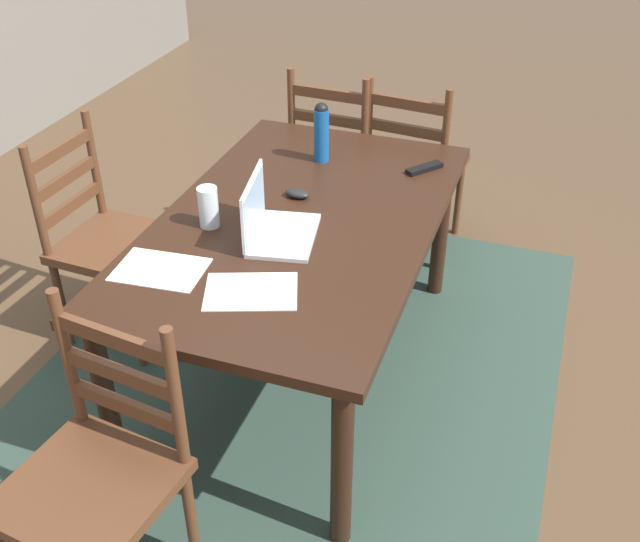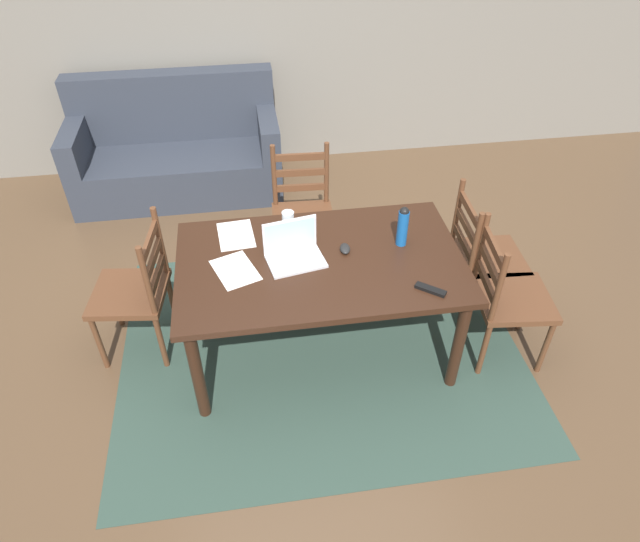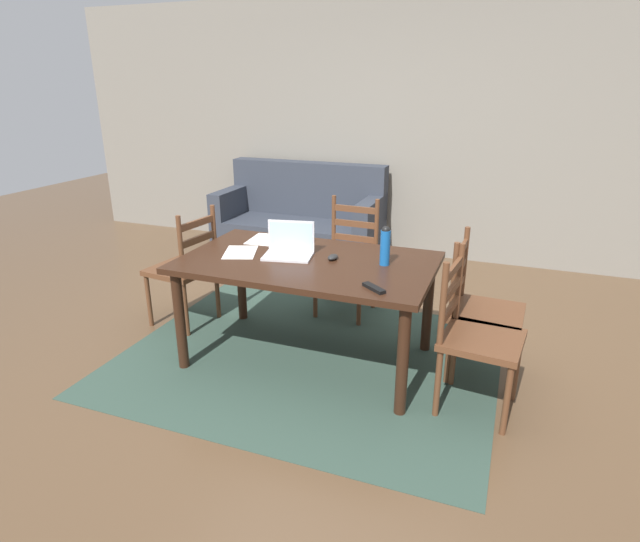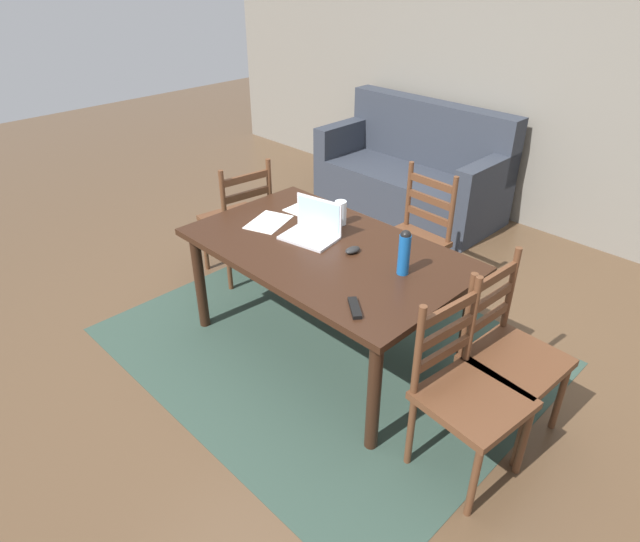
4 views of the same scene
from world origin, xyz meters
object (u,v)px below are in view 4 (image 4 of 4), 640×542
at_px(chair_right_far, 509,355).
at_px(couch, 413,173).
at_px(chair_left_far, 238,220).
at_px(laptop, 314,227).
at_px(tv_remote, 355,308).
at_px(water_bottle, 404,251).
at_px(computer_mouse, 353,250).
at_px(drinking_glass, 341,213).
at_px(dining_table, 326,259).
at_px(chair_far_head, 412,240).
at_px(chair_right_near, 467,393).

distance_m(chair_right_far, couch, 2.89).
xyz_separation_m(chair_left_far, laptop, (0.97, -0.15, 0.33)).
relative_size(chair_left_far, tv_remote, 5.59).
height_order(laptop, water_bottle, water_bottle).
relative_size(water_bottle, tv_remote, 1.52).
bearing_deg(water_bottle, tv_remote, -83.58).
bearing_deg(computer_mouse, chair_right_far, 13.14).
distance_m(chair_right_far, drinking_glass, 1.32).
xyz_separation_m(drinking_glass, tv_remote, (0.70, -0.64, -0.07)).
distance_m(water_bottle, drinking_glass, 0.69).
height_order(computer_mouse, tv_remote, computer_mouse).
bearing_deg(drinking_glass, chair_right_far, -3.89).
bearing_deg(chair_left_far, laptop, -8.56).
bearing_deg(couch, water_bottle, -55.07).
height_order(dining_table, chair_right_far, chair_right_far).
xyz_separation_m(chair_far_head, tv_remote, (0.55, -1.23, 0.28)).
xyz_separation_m(couch, drinking_glass, (0.82, -1.90, 0.46)).
distance_m(dining_table, computer_mouse, 0.20).
bearing_deg(computer_mouse, chair_far_head, 105.75).
height_order(chair_far_head, tv_remote, chair_far_head).
xyz_separation_m(chair_left_far, tv_remote, (1.67, -0.55, 0.28)).
relative_size(dining_table, water_bottle, 6.46).
height_order(couch, laptop, couch).
bearing_deg(laptop, chair_right_near, -10.83).
bearing_deg(tv_remote, chair_right_far, -7.41).
relative_size(chair_right_near, tv_remote, 5.59).
bearing_deg(dining_table, chair_far_head, 89.87).
relative_size(chair_far_head, chair_right_near, 1.00).
height_order(chair_left_far, chair_right_near, same).
bearing_deg(chair_right_far, chair_far_head, 149.14).
relative_size(chair_right_near, computer_mouse, 9.50).
distance_m(chair_right_near, water_bottle, 0.79).
distance_m(dining_table, chair_left_far, 1.15).
bearing_deg(drinking_glass, chair_left_far, -174.44).
bearing_deg(chair_left_far, couch, 85.68).
bearing_deg(chair_right_far, computer_mouse, -171.79).
bearing_deg(chair_far_head, chair_right_near, -43.59).
relative_size(couch, drinking_glass, 11.67).
xyz_separation_m(water_bottle, tv_remote, (0.05, -0.44, -0.12)).
bearing_deg(laptop, drinking_glass, 90.57).
bearing_deg(water_bottle, chair_far_head, 122.38).
bearing_deg(chair_far_head, drinking_glass, -105.02).
bearing_deg(drinking_glass, tv_remote, -42.42).
xyz_separation_m(dining_table, water_bottle, (0.50, 0.08, 0.22)).
distance_m(chair_far_head, tv_remote, 1.37).
bearing_deg(water_bottle, computer_mouse, -176.72).
xyz_separation_m(chair_right_near, drinking_glass, (-1.27, 0.48, 0.35)).
xyz_separation_m(couch, tv_remote, (1.52, -2.54, 0.39)).
bearing_deg(water_bottle, laptop, -177.02).
bearing_deg(water_bottle, chair_right_far, 10.91).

